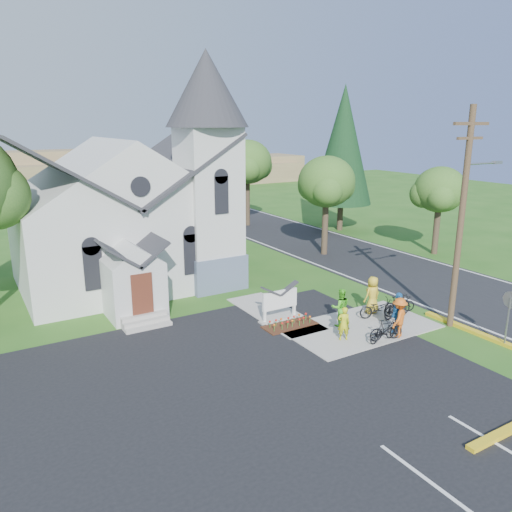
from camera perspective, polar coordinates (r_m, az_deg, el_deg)
ground at (r=22.69m, az=9.78°, el=-9.26°), size 120.00×120.00×0.00m
parking_lot at (r=17.71m, az=-3.97°, el=-16.45°), size 20.00×16.00×0.02m
road at (r=39.75m, az=6.78°, el=1.46°), size 8.00×90.00×0.02m
sidewalk at (r=23.95m, az=11.77°, el=-7.96°), size 7.00×4.00×0.05m
church at (r=29.48m, az=-14.44°, el=6.74°), size 12.35×12.00×13.00m
church_sign at (r=23.99m, az=2.72°, el=-5.04°), size 2.20×0.40×1.70m
flower_bed at (r=23.66m, az=3.91°, el=-7.94°), size 2.60×1.10×0.07m
utility_pole at (r=24.00m, az=22.57°, el=4.65°), size 3.45×0.28×10.00m
stop_sign at (r=23.47m, az=27.03°, el=-5.23°), size 0.11×0.76×2.48m
tree_road_near at (r=35.61m, az=8.07°, el=8.35°), size 4.00×4.00×7.05m
tree_road_mid at (r=45.73m, az=-1.00°, el=10.65°), size 4.40×4.40×7.80m
tree_road_far at (r=37.80m, az=20.29°, el=7.08°), size 3.60×3.60×6.30m
conifer at (r=44.19m, az=9.93°, el=12.37°), size 5.20×5.20×12.40m
distant_hills at (r=74.21m, az=-17.63°, el=8.84°), size 61.00×10.00×5.60m
cyclist_0 at (r=22.17m, az=9.99°, el=-7.60°), size 0.65×0.56×1.52m
bike_0 at (r=22.50m, az=14.26°, el=-8.46°), size 1.61×0.68×0.82m
cyclist_1 at (r=23.55m, az=9.64°, el=-5.81°), size 1.08×0.97×1.81m
bike_1 at (r=22.61m, az=14.65°, el=-8.16°), size 1.67×0.79×0.97m
cyclist_2 at (r=23.32m, az=15.93°, el=-6.27°), size 1.22×0.81×1.93m
bike_2 at (r=24.99m, az=13.78°, el=-5.82°), size 1.99×1.26×0.99m
cyclist_3 at (r=22.96m, az=16.03°, el=-6.77°), size 1.34×1.10×1.81m
bike_3 at (r=25.24m, az=15.87°, el=-5.56°), size 1.94×0.69×1.14m
cyclist_4 at (r=25.43m, az=13.17°, el=-4.34°), size 0.93×0.62×1.88m
bike_4 at (r=26.01m, az=16.09°, el=-5.30°), size 1.73×1.01×0.86m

